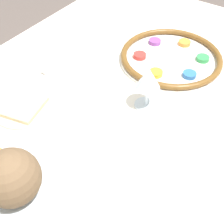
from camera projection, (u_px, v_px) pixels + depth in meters
The scene contains 9 objects.
ground_plane at pixel (107, 218), 1.41m from camera, with size 8.00×8.00×0.00m, color #564C47.
dining_table at pixel (106, 174), 1.16m from camera, with size 1.57×0.98×0.71m.
seder_plate at pixel (171, 58), 1.05m from camera, with size 0.34×0.34×0.03m.
wine_glass at pixel (148, 80), 0.84m from camera, with size 0.07×0.07×0.13m.
fruit_stand at pixel (7, 197), 0.59m from camera, with size 0.21×0.21×0.12m.
coconut at pixel (11, 177), 0.53m from camera, with size 0.10×0.10×0.10m.
bread_plate at pixel (23, 107), 0.89m from camera, with size 0.16×0.16×0.02m.
napkin_roll at pixel (54, 57), 1.05m from camera, with size 0.16×0.10×0.04m.
spoon at pixel (45, 58), 1.07m from camera, with size 0.16×0.06×0.01m.
Camera 1 is at (0.53, 0.39, 1.33)m, focal length 50.00 mm.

